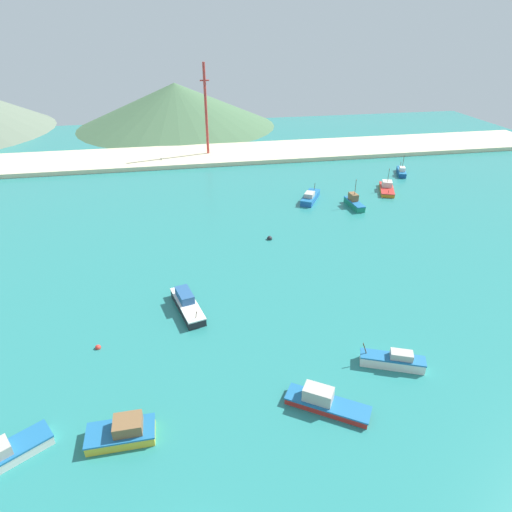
{
  "coord_description": "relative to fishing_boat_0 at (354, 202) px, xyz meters",
  "views": [
    {
      "loc": [
        1.21,
        -19.72,
        38.27
      ],
      "look_at": [
        13.34,
        45.26,
        1.96
      ],
      "focal_mm": 30.59,
      "sensor_mm": 36.0,
      "label": 1
    }
  ],
  "objects": [
    {
      "name": "fishing_boat_5",
      "position": [
        -39.5,
        -33.43,
        -0.08
      ],
      "size": [
        4.93,
        10.07,
        2.77
      ],
      "color": "#232328",
      "rests_on": "ground"
    },
    {
      "name": "fishing_boat_4",
      "position": [
        -47.06,
        -55.09,
        -0.11
      ],
      "size": [
        6.96,
        3.34,
        2.54
      ],
      "color": "gold",
      "rests_on": "ground"
    },
    {
      "name": "fishing_boat_6",
      "position": [
        11.94,
        8.21,
        -0.29
      ],
      "size": [
        6.34,
        9.8,
        5.74
      ],
      "color": "orange",
      "rests_on": "ground"
    },
    {
      "name": "buoy_0",
      "position": [
        -22.54,
        -12.86,
        -0.87
      ],
      "size": [
        1.04,
        1.04,
        1.04
      ],
      "color": "#232328",
      "rests_on": "ground"
    },
    {
      "name": "radio_tower",
      "position": [
        -29.19,
        46.86,
        12.82
      ],
      "size": [
        2.72,
        2.18,
        27.2
      ],
      "color": "#B7332D",
      "rests_on": "ground"
    },
    {
      "name": "fishing_boat_12",
      "position": [
        -14.88,
        -50.24,
        -0.16
      ],
      "size": [
        8.01,
        4.76,
        2.99
      ],
      "color": "silver",
      "rests_on": "ground"
    },
    {
      "name": "fishing_boat_1",
      "position": [
        -25.37,
        -54.97,
        -0.2
      ],
      "size": [
        9.27,
        7.25,
        2.49
      ],
      "color": "red",
      "rests_on": "ground"
    },
    {
      "name": "fishing_boat_9",
      "position": [
        -58.27,
        -55.58,
        -0.2
      ],
      "size": [
        8.55,
        6.74,
        2.35
      ],
      "color": "silver",
      "rests_on": "ground"
    },
    {
      "name": "fishing_boat_0",
      "position": [
        0.0,
        0.0,
        0.0
      ],
      "size": [
        2.44,
        7.49,
        6.44
      ],
      "color": "#198466",
      "rests_on": "ground"
    },
    {
      "name": "hill_central",
      "position": [
        -37.38,
        93.38,
        7.05
      ],
      "size": [
        77.49,
        77.49,
        16.19
      ],
      "color": "#476B47",
      "rests_on": "ground"
    },
    {
      "name": "beach_strip",
      "position": [
        -40.4,
        47.06,
        -0.45
      ],
      "size": [
        247.0,
        22.19,
        1.2
      ],
      "primitive_type": "cube",
      "color": "beige",
      "rests_on": "ground"
    },
    {
      "name": "fishing_boat_7",
      "position": [
        21.76,
        19.8,
        -0.23
      ],
      "size": [
        4.5,
        7.74,
        5.36
      ],
      "color": "#14478C",
      "rests_on": "ground"
    },
    {
      "name": "fishing_boat_3",
      "position": [
        -8.74,
        5.54,
        -0.19
      ],
      "size": [
        6.98,
        9.35,
        2.82
      ],
      "color": "#1E5BA8",
      "rests_on": "ground"
    },
    {
      "name": "buoy_1",
      "position": [
        -51.49,
        -40.05,
        -0.92
      ],
      "size": [
        0.74,
        0.74,
        0.74
      ],
      "color": "red",
      "rests_on": "ground"
    },
    {
      "name": "ground",
      "position": [
        -40.4,
        -37.81,
        -1.3
      ],
      "size": [
        260.0,
        280.0,
        0.5
      ],
      "color": "teal"
    }
  ]
}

